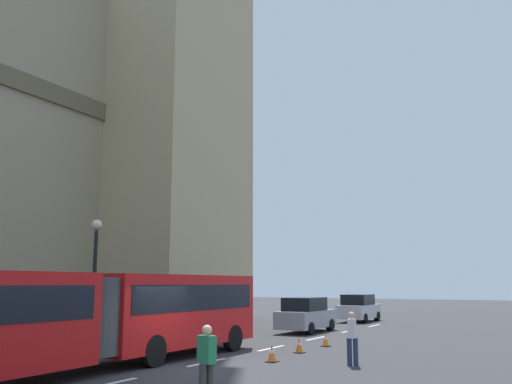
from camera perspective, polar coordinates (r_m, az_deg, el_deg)
ground_plane at (r=17.81m, az=-8.09°, el=-17.85°), size 160.00×160.00×0.00m
lane_centre_marking at (r=19.04m, az=-5.17°, el=-17.34°), size 39.00×0.16×0.01m
articulated_bus at (r=17.36m, az=-17.77°, el=-11.92°), size 16.24×2.54×2.90m
sedan_lead at (r=30.37m, az=5.28°, el=-12.69°), size 4.40×1.86×1.85m
sedan_trailing at (r=39.13m, az=10.75°, el=-11.86°), size 4.40×1.86×1.85m
traffic_cone_west at (r=19.03m, az=1.67°, el=-16.53°), size 0.36×0.36×0.58m
traffic_cone_middle at (r=21.50m, az=4.54°, el=-15.70°), size 0.36×0.36×0.58m
traffic_cone_east at (r=23.75m, az=7.31°, el=-15.07°), size 0.36×0.36×0.58m
street_lamp at (r=23.94m, az=-16.55°, el=-8.07°), size 0.44×0.44×5.27m
pedestrian_near_cones at (r=12.58m, az=-5.20°, el=-17.21°), size 0.35×0.45×1.69m
pedestrian_by_kerb at (r=18.44m, az=10.03°, el=-14.65°), size 0.44×0.36×1.69m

